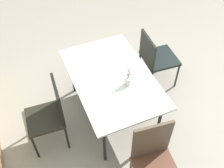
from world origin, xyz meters
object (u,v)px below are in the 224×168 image
(chair_far_side, at_px, (50,112))
(chair_end_left, at_px, (154,159))
(flower_vase, at_px, (128,79))
(chair_near_right, at_px, (155,56))
(dining_table, at_px, (112,79))

(chair_far_side, bearing_deg, chair_end_left, -136.64)
(chair_far_side, height_order, chair_end_left, chair_end_left)
(flower_vase, bearing_deg, chair_end_left, 172.59)
(chair_near_right, xyz_separation_m, chair_end_left, (-1.43, 0.82, 0.03))
(dining_table, bearing_deg, chair_far_side, 96.01)
(chair_end_left, distance_m, flower_vase, 0.95)
(dining_table, xyz_separation_m, chair_far_side, (-0.09, 0.83, -0.14))
(chair_far_side, relative_size, flower_vase, 4.02)
(chair_far_side, bearing_deg, dining_table, -80.59)
(chair_end_left, xyz_separation_m, flower_vase, (0.90, -0.12, 0.29))
(chair_near_right, height_order, chair_far_side, chair_far_side)
(dining_table, xyz_separation_m, flower_vase, (-0.19, -0.13, 0.13))
(chair_end_left, bearing_deg, flower_vase, -90.84)
(chair_far_side, xyz_separation_m, flower_vase, (-0.10, -0.96, 0.27))
(flower_vase, bearing_deg, dining_table, 33.57)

